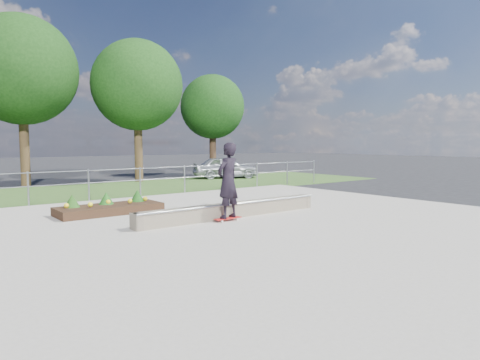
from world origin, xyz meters
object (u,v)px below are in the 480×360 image
object	(u,v)px
parked_car	(226,167)
skateboarder	(228,181)
grind_ledge	(233,210)
planter_bed	(109,207)

from	to	relation	value
parked_car	skateboarder	bearing A→B (deg)	168.04
grind_ledge	parked_car	bearing A→B (deg)	54.38
planter_bed	skateboarder	world-z (taller)	skateboarder
grind_ledge	parked_car	xyz separation A→B (m)	(8.05, 11.23, 0.40)
planter_bed	skateboarder	bearing A→B (deg)	-57.84
skateboarder	grind_ledge	bearing A→B (deg)	39.75
grind_ledge	skateboarder	bearing A→B (deg)	-140.25
grind_ledge	skateboarder	xyz separation A→B (m)	(-0.47, -0.39, 0.88)
planter_bed	parked_car	bearing A→B (deg)	38.65
grind_ledge	planter_bed	xyz separation A→B (m)	(-2.48, 2.81, -0.02)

